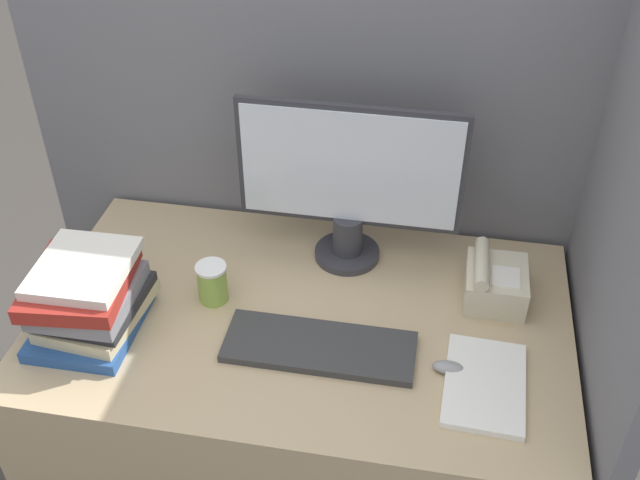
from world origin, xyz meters
TOP-DOWN VIEW (x-y plane):
  - cubicle_panel_rear at (0.00, 0.85)m, footprint 1.74×0.04m
  - cubicle_panel_right at (0.71, 0.44)m, footprint 0.04×0.87m
  - desk at (0.00, 0.41)m, footprint 1.34×0.81m
  - monitor at (0.08, 0.66)m, footprint 0.59×0.18m
  - keyboard at (0.06, 0.29)m, footprint 0.46×0.17m
  - mouse at (0.37, 0.28)m, footprint 0.07×0.04m
  - coffee_cup at (-0.24, 0.43)m, footprint 0.08×0.08m
  - book_stack at (-0.50, 0.27)m, footprint 0.26×0.30m
  - desk_telephone at (0.47, 0.56)m, footprint 0.15×0.18m
  - paper_pile at (0.45, 0.25)m, footprint 0.19×0.28m

SIDE VIEW (x-z plane):
  - desk at x=0.00m, z-range 0.00..0.73m
  - paper_pile at x=0.45m, z-range 0.73..0.75m
  - keyboard at x=0.06m, z-range 0.73..0.75m
  - mouse at x=0.37m, z-range 0.73..0.75m
  - desk_telephone at x=0.47m, z-range 0.72..0.84m
  - coffee_cup at x=-0.24m, z-range 0.73..0.84m
  - book_stack at x=-0.50m, z-range 0.73..0.92m
  - cubicle_panel_rear at x=0.00m, z-range 0.00..1.74m
  - cubicle_panel_right at x=0.71m, z-range 0.00..1.74m
  - monitor at x=0.08m, z-range 0.73..1.19m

